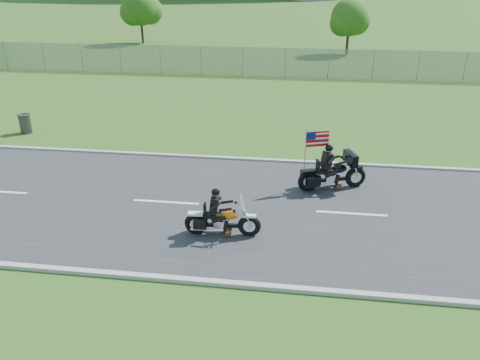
# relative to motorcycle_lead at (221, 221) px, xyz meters

# --- Properties ---
(ground) EXTENTS (420.00, 420.00, 0.00)m
(ground) POSITION_rel_motorcycle_lead_xyz_m (-0.15, 1.74, -0.48)
(ground) COLOR #324816
(ground) RESTS_ON ground
(road) EXTENTS (120.00, 8.00, 0.04)m
(road) POSITION_rel_motorcycle_lead_xyz_m (-0.15, 1.74, -0.46)
(road) COLOR #28282B
(road) RESTS_ON ground
(curb_north) EXTENTS (120.00, 0.18, 0.12)m
(curb_north) POSITION_rel_motorcycle_lead_xyz_m (-0.15, 5.79, -0.43)
(curb_north) COLOR #9E9B93
(curb_north) RESTS_ON ground
(curb_south) EXTENTS (120.00, 0.18, 0.12)m
(curb_south) POSITION_rel_motorcycle_lead_xyz_m (-0.15, -2.31, -0.43)
(curb_south) COLOR #9E9B93
(curb_south) RESTS_ON ground
(fence) EXTENTS (60.00, 0.03, 2.00)m
(fence) POSITION_rel_motorcycle_lead_xyz_m (-5.15, 21.74, 0.52)
(fence) COLOR gray
(fence) RESTS_ON ground
(tree_fence_near) EXTENTS (3.52, 3.28, 4.75)m
(tree_fence_near) POSITION_rel_motorcycle_lead_xyz_m (5.89, 31.78, 2.50)
(tree_fence_near) COLOR #382316
(tree_fence_near) RESTS_ON ground
(tree_fence_mid) EXTENTS (3.96, 3.69, 5.30)m
(tree_fence_mid) POSITION_rel_motorcycle_lead_xyz_m (-14.10, 35.79, 2.83)
(tree_fence_mid) COLOR #382316
(tree_fence_mid) RESTS_ON ground
(motorcycle_lead) EXTENTS (2.22, 0.60, 1.49)m
(motorcycle_lead) POSITION_rel_motorcycle_lead_xyz_m (0.00, 0.00, 0.00)
(motorcycle_lead) COLOR black
(motorcycle_lead) RESTS_ON ground
(motorcycle_follow) EXTENTS (2.41, 1.21, 2.08)m
(motorcycle_follow) POSITION_rel_motorcycle_lead_xyz_m (3.29, 3.55, 0.10)
(motorcycle_follow) COLOR black
(motorcycle_follow) RESTS_ON ground
(trash_can) EXTENTS (0.52, 0.52, 0.87)m
(trash_can) POSITION_rel_motorcycle_lead_xyz_m (-10.59, 7.85, -0.04)
(trash_can) COLOR #303135
(trash_can) RESTS_ON ground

